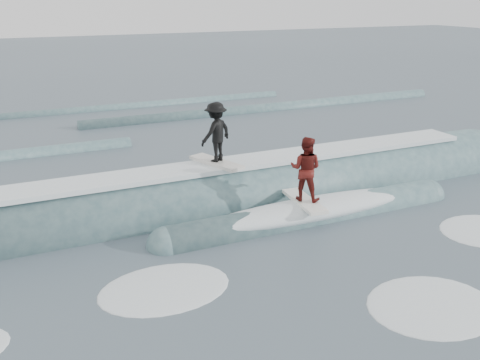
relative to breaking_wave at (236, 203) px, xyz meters
name	(u,v)px	position (x,y,z in m)	size (l,w,h in m)	color
ground	(327,288)	(-0.20, -5.55, -0.03)	(160.00, 160.00, 0.00)	#3B4A56
breaking_wave	(236,203)	(0.00, 0.00, 0.00)	(23.50, 4.07, 2.59)	#3B5C64
surfer_black	(216,134)	(-0.55, 0.24, 2.28)	(1.37, 2.07, 1.94)	silver
surfer_red	(305,171)	(1.33, -1.96, 1.49)	(1.16, 2.04, 1.99)	white
whitewater	(316,283)	(-0.31, -5.24, -0.03)	(15.95, 5.27, 0.10)	white
far_swells	(123,126)	(-0.80, 12.10, -0.03)	(42.38, 8.65, 0.80)	#3B5C64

